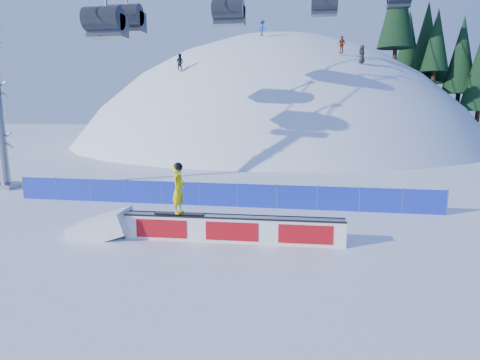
# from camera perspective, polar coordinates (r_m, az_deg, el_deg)

# --- Properties ---
(ground) EXTENTS (160.00, 160.00, 0.00)m
(ground) POSITION_cam_1_polar(r_m,az_deg,el_deg) (17.77, -6.00, -6.90)
(ground) COLOR white
(ground) RESTS_ON ground
(snow_hill) EXTENTS (64.00, 64.00, 64.00)m
(snow_hill) POSITION_cam_1_polar(r_m,az_deg,el_deg) (62.98, 4.62, -11.39)
(snow_hill) COLOR white
(snow_hill) RESTS_ON ground
(treeline) EXTENTS (21.46, 12.67, 19.31)m
(treeline) POSITION_cam_1_polar(r_m,az_deg,el_deg) (59.41, 28.95, 12.92)
(treeline) COLOR #302013
(treeline) RESTS_ON ground
(safety_fence) EXTENTS (22.05, 0.05, 1.30)m
(safety_fence) POSITION_cam_1_polar(r_m,az_deg,el_deg) (21.85, -2.92, -1.96)
(safety_fence) COLOR #192FB9
(safety_fence) RESTS_ON ground
(rail_box) EXTENTS (8.42, 0.83, 1.01)m
(rail_box) POSITION_cam_1_polar(r_m,az_deg,el_deg) (16.37, -0.96, -6.53)
(rail_box) COLOR white
(rail_box) RESTS_ON ground
(snow_ramp) EXTENTS (2.50, 1.60, 1.53)m
(snow_ramp) POSITION_cam_1_polar(r_m,az_deg,el_deg) (18.04, -17.83, -7.08)
(snow_ramp) COLOR white
(snow_ramp) RESTS_ON ground
(snowboarder) EXTENTS (1.93, 0.73, 2.00)m
(snowboarder) POSITION_cam_1_polar(r_m,az_deg,el_deg) (16.44, -8.18, -1.18)
(snowboarder) COLOR black
(snowboarder) RESTS_ON rail_box
(distant_skiers) EXTENTS (18.61, 7.11, 5.71)m
(distant_skiers) POSITION_cam_1_polar(r_m,az_deg,el_deg) (45.66, 4.99, 17.50)
(distant_skiers) COLOR black
(distant_skiers) RESTS_ON ground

